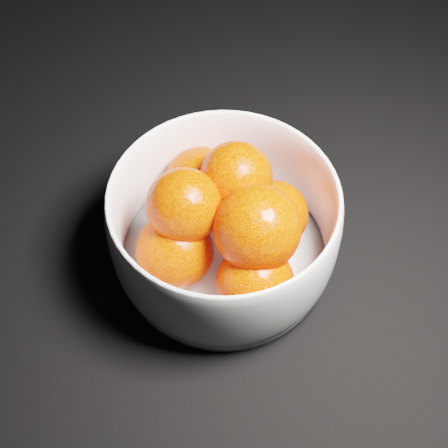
% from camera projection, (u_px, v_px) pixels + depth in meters
% --- Properties ---
extents(bowl, '(0.21, 0.21, 0.10)m').
position_uv_depth(bowl, '(224.00, 227.00, 0.57)').
color(bowl, silver).
rests_on(bowl, ground).
extents(orange_pile, '(0.16, 0.16, 0.11)m').
position_uv_depth(orange_pile, '(225.00, 220.00, 0.56)').
color(orange_pile, '#ED3408').
rests_on(orange_pile, bowl).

